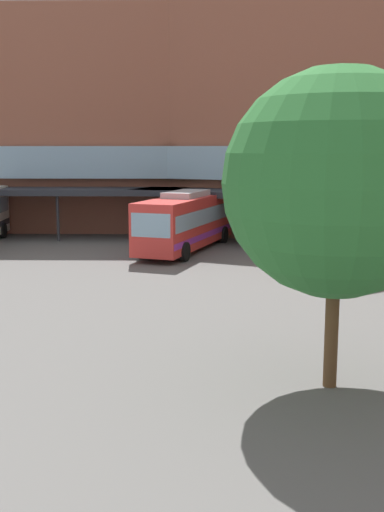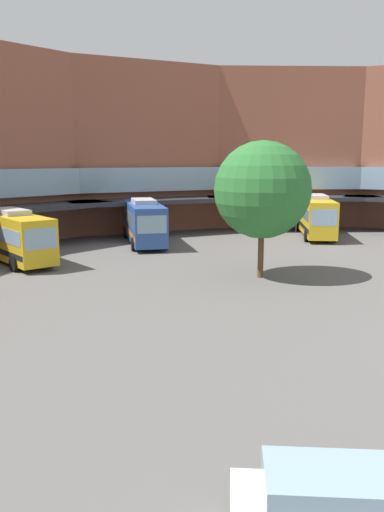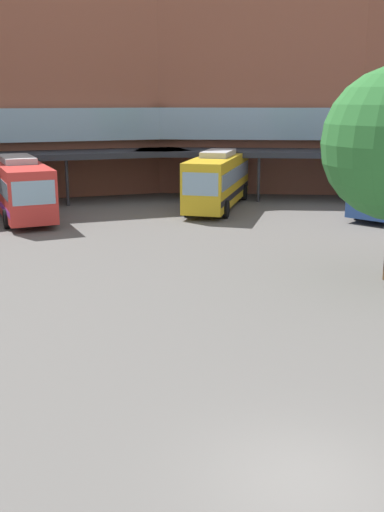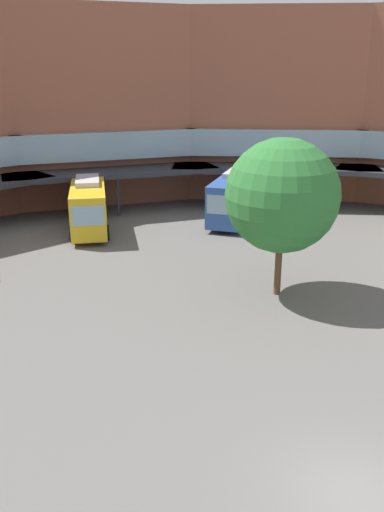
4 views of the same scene
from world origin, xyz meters
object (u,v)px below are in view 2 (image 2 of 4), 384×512
bus_0 (144,221)px  bus_5 (12,235)px  parked_car (343,509)px  bus_2 (315,215)px  plaza_tree (262,190)px

bus_0 → bus_5: size_ratio=0.94×
parked_car → bus_2: bearing=81.6°
bus_5 → bus_2: bearing=77.7°
bus_2 → plaza_tree: 19.32m
plaza_tree → bus_5: bearing=114.7°
bus_2 → parked_car: bus_2 is taller
bus_5 → parked_car: bus_5 is taller
bus_5 → plaza_tree: (7.45, -16.21, 3.50)m
plaza_tree → bus_0: bearing=74.0°
bus_0 → bus_5: (-11.74, 1.25, -0.04)m
bus_0 → plaza_tree: bearing=20.6°
bus_0 → parked_car: bus_0 is taller
bus_0 → bus_2: 16.44m
bus_0 → bus_5: 11.81m
bus_2 → bus_5: (-25.51, 10.24, -0.08)m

